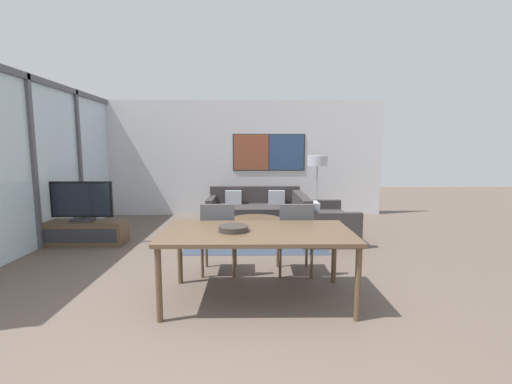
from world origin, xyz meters
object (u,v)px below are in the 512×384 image
at_px(tv_console, 84,233).
at_px(television, 82,202).
at_px(fruit_bowl, 233,228).
at_px(dining_table, 258,236).
at_px(floor_lamp, 317,164).
at_px(coffee_table, 256,224).
at_px(sofa_side, 319,223).
at_px(dining_chair_centre, 295,235).
at_px(sofa_main, 255,212).
at_px(dining_chair_left, 219,235).

distance_m(tv_console, television, 0.54).
bearing_deg(fruit_bowl, television, 140.43).
relative_size(dining_table, floor_lamp, 1.34).
bearing_deg(television, tv_console, -90.00).
distance_m(television, coffee_table, 3.00).
height_order(television, dining_table, television).
relative_size(sofa_side, dining_chair_centre, 1.61).
relative_size(coffee_table, dining_chair_centre, 0.98).
distance_m(television, sofa_main, 3.39).
height_order(dining_chair_left, fruit_bowl, dining_chair_left).
distance_m(sofa_main, coffee_table, 1.35).
bearing_deg(dining_chair_left, floor_lamp, 58.72).
bearing_deg(dining_table, dining_chair_left, 122.92).
relative_size(sofa_side, dining_table, 0.76).
bearing_deg(floor_lamp, dining_chair_left, -121.28).
bearing_deg(sofa_side, floor_lamp, -8.42).
bearing_deg(sofa_main, dining_chair_left, -99.36).
bearing_deg(television, floor_lamp, 20.19).
distance_m(sofa_side, floor_lamp, 1.58).
bearing_deg(tv_console, fruit_bowl, -39.56).
xyz_separation_m(coffee_table, dining_chair_left, (-0.50, -1.67, 0.23)).
relative_size(dining_chair_left, floor_lamp, 0.64).
xyz_separation_m(sofa_main, fruit_bowl, (-0.26, -3.81, 0.53)).
xyz_separation_m(sofa_side, floor_lamp, (0.17, 1.18, 1.04)).
relative_size(coffee_table, dining_chair_left, 0.98).
bearing_deg(sofa_main, floor_lamp, 0.25).
height_order(sofa_side, dining_table, sofa_side).
bearing_deg(dining_chair_centre, television, 157.02).
height_order(tv_console, dining_table, dining_table).
height_order(television, coffee_table, television).
xyz_separation_m(sofa_side, fruit_bowl, (-1.43, -2.63, 0.53)).
bearing_deg(dining_chair_centre, dining_chair_left, 179.06).
relative_size(tv_console, sofa_main, 0.70).
relative_size(tv_console, fruit_bowl, 4.48).
bearing_deg(fruit_bowl, sofa_side, 61.48).
xyz_separation_m(sofa_main, floor_lamp, (1.34, 0.01, 1.03)).
bearing_deg(floor_lamp, coffee_table, -134.64).
xyz_separation_m(tv_console, sofa_main, (2.96, 1.58, 0.06)).
relative_size(sofa_main, dining_table, 1.01).
xyz_separation_m(sofa_side, coffee_table, (-1.17, -0.18, 0.03)).
bearing_deg(sofa_side, sofa_main, 44.86).
relative_size(dining_table, dining_chair_centre, 2.11).
bearing_deg(floor_lamp, sofa_side, -98.42).
xyz_separation_m(dining_chair_left, fruit_bowl, (0.24, -0.78, 0.28)).
bearing_deg(dining_chair_left, sofa_main, 80.64).
height_order(television, fruit_bowl, television).
bearing_deg(dining_table, sofa_side, 65.88).
xyz_separation_m(coffee_table, fruit_bowl, (-0.26, -2.45, 0.50)).
distance_m(tv_console, floor_lamp, 4.71).
bearing_deg(fruit_bowl, coffee_table, 83.87).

